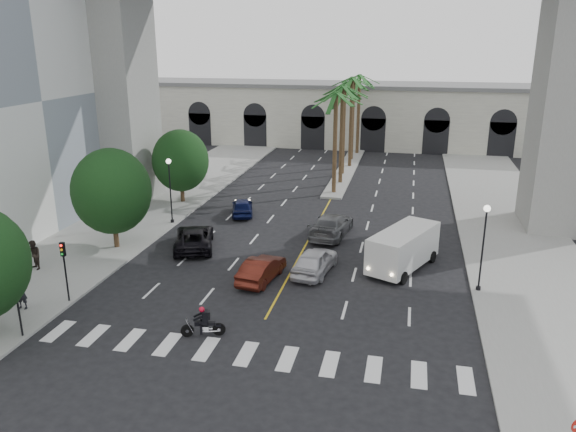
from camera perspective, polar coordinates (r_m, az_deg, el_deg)
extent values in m
plane|color=black|center=(28.67, -3.39, -12.28)|extent=(140.00, 140.00, 0.00)
cube|color=gray|center=(46.86, -16.18, -0.78)|extent=(8.00, 100.00, 0.15)
cube|color=gray|center=(42.15, 22.70, -3.53)|extent=(8.00, 100.00, 0.15)
cube|color=gray|center=(63.86, 5.92, 4.65)|extent=(2.00, 24.00, 0.20)
cube|color=silver|center=(79.85, 7.49, 10.02)|extent=(70.00, 10.00, 8.00)
cube|color=slate|center=(79.42, 7.61, 13.06)|extent=(71.00, 10.50, 0.50)
cube|color=gray|center=(47.46, 27.03, 11.03)|extent=(5.00, 6.00, 20.80)
cube|color=gray|center=(52.63, -16.93, 12.62)|extent=(5.00, 6.00, 20.80)
cylinder|color=#47331E|center=(53.20, 4.79, 7.20)|extent=(0.40, 0.40, 9.50)
cylinder|color=#47331E|center=(57.07, 5.45, 8.04)|extent=(0.40, 0.40, 9.80)
cylinder|color=#47331E|center=(61.07, 5.64, 8.42)|extent=(0.40, 0.40, 9.30)
cylinder|color=#47331E|center=(64.90, 6.41, 9.29)|extent=(0.40, 0.40, 10.10)
cylinder|color=#47331E|center=(68.90, 6.57, 9.55)|extent=(0.40, 0.40, 9.60)
cylinder|color=#47331E|center=(72.80, 7.16, 10.07)|extent=(0.40, 0.40, 9.90)
cylinder|color=#382616|center=(41.44, -17.10, -1.58)|extent=(0.36, 0.36, 2.45)
ellipsoid|color=black|center=(40.60, -17.48, 2.42)|extent=(5.44, 5.44, 5.98)
cylinder|color=#382616|center=(51.74, -10.69, 2.55)|extent=(0.36, 0.36, 2.27)
ellipsoid|color=black|center=(51.10, -10.86, 5.55)|extent=(5.04, 5.04, 5.54)
cylinder|color=black|center=(46.11, -11.66, -0.59)|extent=(0.28, 0.28, 0.36)
cylinder|color=black|center=(45.43, -11.85, 2.31)|extent=(0.11, 0.11, 5.00)
sphere|color=white|center=(44.85, -12.05, 5.45)|extent=(0.40, 0.40, 0.40)
cylinder|color=black|center=(35.12, 18.75, -7.06)|extent=(0.28, 0.28, 0.36)
cylinder|color=black|center=(34.23, 19.15, -3.37)|extent=(0.11, 0.11, 5.00)
sphere|color=white|center=(33.44, 19.58, 0.72)|extent=(0.40, 0.40, 0.40)
cylinder|color=black|center=(30.79, -25.74, -8.27)|extent=(0.10, 0.10, 3.50)
cube|color=black|center=(30.21, -26.11, -5.70)|extent=(0.25, 0.18, 0.80)
cylinder|color=black|center=(33.69, -21.64, -5.54)|extent=(0.10, 0.10, 3.50)
cube|color=black|center=(33.16, -21.93, -3.15)|extent=(0.25, 0.18, 0.80)
cylinder|color=black|center=(29.03, -10.19, -11.40)|extent=(0.66, 0.31, 0.66)
cylinder|color=black|center=(28.94, -7.02, -11.35)|extent=(0.66, 0.31, 0.66)
cube|color=silver|center=(28.93, -8.51, -11.23)|extent=(0.51, 0.43, 0.28)
cube|color=black|center=(28.79, -8.87, -10.70)|extent=(0.65, 0.42, 0.22)
cube|color=black|center=(28.79, -7.87, -10.75)|extent=(0.55, 0.40, 0.13)
cylinder|color=black|center=(28.71, -9.78, -10.29)|extent=(0.22, 0.58, 0.03)
cube|color=black|center=(28.61, -8.41, -10.03)|extent=(0.40, 0.48, 0.57)
cube|color=black|center=(28.57, -8.06, -9.93)|extent=(0.25, 0.36, 0.42)
sphere|color=#B80C23|center=(28.45, -8.76, -9.37)|extent=(0.28, 0.28, 0.28)
imported|color=#BCBBC0|center=(35.69, 2.74, -4.57)|extent=(2.63, 5.06, 1.64)
imported|color=#49160E|center=(34.65, -2.71, -5.41)|extent=(2.22, 4.69, 1.49)
imported|color=black|center=(40.40, -9.52, -2.18)|extent=(4.23, 6.14, 1.56)
imported|color=#57585B|center=(42.40, 4.42, -0.92)|extent=(3.05, 6.12, 1.71)
imported|color=#0E1541|center=(47.53, -4.66, 0.95)|extent=(2.83, 4.53, 1.44)
cube|color=silver|center=(36.81, 11.64, -3.12)|extent=(4.63, 6.54, 2.28)
cube|color=black|center=(34.26, 9.54, -4.07)|extent=(2.04, 1.14, 0.97)
cylinder|color=black|center=(35.85, 8.46, -5.38)|extent=(0.62, 0.86, 0.80)
cylinder|color=black|center=(34.97, 11.58, -6.17)|extent=(0.62, 0.86, 0.80)
cylinder|color=black|center=(39.45, 11.51, -3.37)|extent=(0.62, 0.86, 0.80)
cylinder|color=black|center=(38.66, 14.40, -4.03)|extent=(0.62, 0.86, 0.80)
imported|color=black|center=(33.98, -25.48, -7.00)|extent=(0.73, 0.50, 1.94)
imported|color=black|center=(39.26, -24.40, -3.65)|extent=(1.17, 1.09, 1.92)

